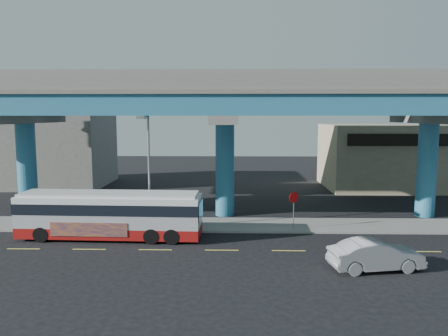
{
  "coord_description": "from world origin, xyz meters",
  "views": [
    {
      "loc": [
        0.7,
        -25.59,
        8.03
      ],
      "look_at": [
        0.04,
        4.0,
        4.44
      ],
      "focal_mm": 35.0,
      "sensor_mm": 36.0,
      "label": 1
    }
  ],
  "objects_px": {
    "transit_bus": "(110,213)",
    "street_lamp": "(147,156)",
    "sedan": "(376,255)",
    "parked_car": "(73,215)",
    "stop_sign": "(294,202)"
  },
  "relations": [
    {
      "from": "transit_bus",
      "to": "parked_car",
      "type": "height_order",
      "value": "transit_bus"
    },
    {
      "from": "parked_car",
      "to": "stop_sign",
      "type": "height_order",
      "value": "stop_sign"
    },
    {
      "from": "transit_bus",
      "to": "parked_car",
      "type": "bearing_deg",
      "value": 138.95
    },
    {
      "from": "sedan",
      "to": "parked_car",
      "type": "xyz_separation_m",
      "value": [
        -19.28,
        9.13,
        -0.06
      ]
    },
    {
      "from": "sedan",
      "to": "street_lamp",
      "type": "height_order",
      "value": "street_lamp"
    },
    {
      "from": "transit_bus",
      "to": "street_lamp",
      "type": "height_order",
      "value": "street_lamp"
    },
    {
      "from": "sedan",
      "to": "stop_sign",
      "type": "relative_size",
      "value": 1.92
    },
    {
      "from": "transit_bus",
      "to": "sedan",
      "type": "bearing_deg",
      "value": -17.64
    },
    {
      "from": "street_lamp",
      "to": "transit_bus",
      "type": "bearing_deg",
      "value": -149.14
    },
    {
      "from": "parked_car",
      "to": "transit_bus",
      "type": "bearing_deg",
      "value": -135.19
    },
    {
      "from": "transit_bus",
      "to": "sedan",
      "type": "distance_m",
      "value": 16.44
    },
    {
      "from": "sedan",
      "to": "stop_sign",
      "type": "distance_m",
      "value": 8.38
    },
    {
      "from": "parked_car",
      "to": "street_lamp",
      "type": "xyz_separation_m",
      "value": [
        6.05,
        -2.26,
        4.6
      ]
    },
    {
      "from": "sedan",
      "to": "parked_car",
      "type": "height_order",
      "value": "sedan"
    },
    {
      "from": "transit_bus",
      "to": "street_lamp",
      "type": "bearing_deg",
      "value": 32.96
    }
  ]
}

